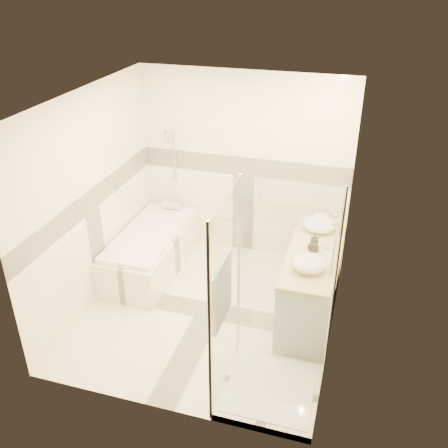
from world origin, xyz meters
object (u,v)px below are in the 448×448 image
(vessel_sink_near, at_px, (319,224))
(vessel_sink_far, at_px, (309,263))
(shower_enclosure, at_px, (262,346))
(amenity_bottle_a, at_px, (314,241))
(amenity_bottle_b, at_px, (313,245))
(vanity, at_px, (312,283))
(bathtub, at_px, (151,248))

(vessel_sink_near, relative_size, vessel_sink_far, 1.07)
(shower_enclosure, xyz_separation_m, vessel_sink_far, (0.27, 0.88, 0.42))
(amenity_bottle_a, distance_m, amenity_bottle_b, 0.08)
(vessel_sink_near, height_order, amenity_bottle_a, amenity_bottle_a)
(vanity, relative_size, vessel_sink_far, 4.36)
(vessel_sink_far, xyz_separation_m, amenity_bottle_a, (0.00, 0.44, 0.02))
(amenity_bottle_a, height_order, amenity_bottle_b, amenity_bottle_a)
(bathtub, relative_size, shower_enclosure, 0.83)
(vessel_sink_near, bearing_deg, vessel_sink_far, -90.00)
(shower_enclosure, bearing_deg, amenity_bottle_a, 78.34)
(vanity, xyz_separation_m, amenity_bottle_a, (-0.02, 0.05, 0.51))
(bathtub, bearing_deg, amenity_bottle_b, -10.04)
(vessel_sink_near, relative_size, amenity_bottle_b, 2.43)
(vanity, bearing_deg, bathtub, 170.75)
(bathtub, xyz_separation_m, vessel_sink_far, (2.13, -0.74, 0.62))
(bathtub, height_order, shower_enclosure, shower_enclosure)
(bathtub, relative_size, amenity_bottle_a, 9.40)
(vessel_sink_far, xyz_separation_m, amenity_bottle_b, (0.00, 0.36, 0.01))
(amenity_bottle_b, bearing_deg, shower_enclosure, -102.37)
(vanity, bearing_deg, vessel_sink_far, -92.96)
(amenity_bottle_b, bearing_deg, amenity_bottle_a, 90.00)
(bathtub, relative_size, vessel_sink_near, 4.29)
(vanity, distance_m, vessel_sink_near, 0.70)
(shower_enclosure, xyz_separation_m, amenity_bottle_a, (0.27, 1.32, 0.44))
(bathtub, height_order, vessel_sink_near, vessel_sink_near)
(shower_enclosure, distance_m, amenity_bottle_a, 1.42)
(vessel_sink_far, distance_m, amenity_bottle_a, 0.44)
(shower_enclosure, bearing_deg, amenity_bottle_b, 77.63)
(shower_enclosure, relative_size, amenity_bottle_a, 11.28)
(amenity_bottle_a, bearing_deg, vessel_sink_near, 90.00)
(amenity_bottle_a, bearing_deg, vanity, -68.82)
(shower_enclosure, height_order, vessel_sink_near, shower_enclosure)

